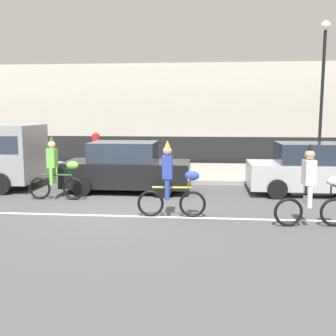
{
  "coord_description": "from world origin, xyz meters",
  "views": [
    {
      "loc": [
        2.38,
        -9.99,
        2.61
      ],
      "look_at": [
        1.33,
        1.2,
        1.0
      ],
      "focal_mm": 42.0,
      "sensor_mm": 36.0,
      "label": 1
    }
  ],
  "objects_px": {
    "parade_cyclist_lime": "(57,172)",
    "pedestrian_onlooker": "(96,145)",
    "street_lamp_post": "(323,76)",
    "parade_cyclist_cobalt": "(172,184)",
    "parked_car_black": "(126,168)",
    "parked_car_silver": "(313,170)",
    "parade_cyclist_zebra": "(313,190)"
  },
  "relations": [
    {
      "from": "parade_cyclist_lime",
      "to": "pedestrian_onlooker",
      "type": "height_order",
      "value": "parade_cyclist_lime"
    },
    {
      "from": "street_lamp_post",
      "to": "parade_cyclist_lime",
      "type": "bearing_deg",
      "value": -152.08
    },
    {
      "from": "parade_cyclist_cobalt",
      "to": "parked_car_black",
      "type": "height_order",
      "value": "parade_cyclist_cobalt"
    },
    {
      "from": "parade_cyclist_lime",
      "to": "parked_car_silver",
      "type": "xyz_separation_m",
      "value": [
        7.83,
        1.57,
        -0.06
      ]
    },
    {
      "from": "parade_cyclist_lime",
      "to": "parade_cyclist_zebra",
      "type": "height_order",
      "value": "same"
    },
    {
      "from": "parade_cyclist_lime",
      "to": "parade_cyclist_cobalt",
      "type": "bearing_deg",
      "value": -24.58
    },
    {
      "from": "parade_cyclist_zebra",
      "to": "parked_car_black",
      "type": "bearing_deg",
      "value": 144.49
    },
    {
      "from": "parade_cyclist_lime",
      "to": "parked_car_silver",
      "type": "relative_size",
      "value": 0.47
    },
    {
      "from": "parked_car_black",
      "to": "street_lamp_post",
      "type": "xyz_separation_m",
      "value": [
        7.04,
        3.27,
        3.21
      ]
    },
    {
      "from": "parade_cyclist_cobalt",
      "to": "parade_cyclist_lime",
      "type": "bearing_deg",
      "value": 155.42
    },
    {
      "from": "street_lamp_post",
      "to": "pedestrian_onlooker",
      "type": "height_order",
      "value": "street_lamp_post"
    },
    {
      "from": "parked_car_silver",
      "to": "parade_cyclist_zebra",
      "type": "bearing_deg",
      "value": -104.66
    },
    {
      "from": "parade_cyclist_cobalt",
      "to": "parade_cyclist_zebra",
      "type": "relative_size",
      "value": 1.0
    },
    {
      "from": "parade_cyclist_cobalt",
      "to": "street_lamp_post",
      "type": "xyz_separation_m",
      "value": [
        5.27,
        6.34,
        3.15
      ]
    },
    {
      "from": "parked_car_silver",
      "to": "parked_car_black",
      "type": "distance_m",
      "value": 6.0
    },
    {
      "from": "parade_cyclist_zebra",
      "to": "pedestrian_onlooker",
      "type": "xyz_separation_m",
      "value": [
        -7.68,
        9.42,
        0.17
      ]
    },
    {
      "from": "parade_cyclist_zebra",
      "to": "parked_car_silver",
      "type": "relative_size",
      "value": 0.47
    },
    {
      "from": "parked_car_black",
      "to": "street_lamp_post",
      "type": "bearing_deg",
      "value": 24.92
    },
    {
      "from": "parked_car_black",
      "to": "parade_cyclist_cobalt",
      "type": "bearing_deg",
      "value": -60.05
    },
    {
      "from": "parade_cyclist_zebra",
      "to": "pedestrian_onlooker",
      "type": "bearing_deg",
      "value": 129.19
    },
    {
      "from": "parked_car_silver",
      "to": "street_lamp_post",
      "type": "xyz_separation_m",
      "value": [
        1.04,
        3.13,
        3.21
      ]
    },
    {
      "from": "parked_car_silver",
      "to": "street_lamp_post",
      "type": "distance_m",
      "value": 4.6
    },
    {
      "from": "parade_cyclist_lime",
      "to": "parked_car_black",
      "type": "bearing_deg",
      "value": 38.05
    },
    {
      "from": "parked_car_silver",
      "to": "parked_car_black",
      "type": "xyz_separation_m",
      "value": [
        -6.0,
        -0.14,
        0.0
      ]
    },
    {
      "from": "parked_car_silver",
      "to": "street_lamp_post",
      "type": "height_order",
      "value": "street_lamp_post"
    },
    {
      "from": "parade_cyclist_cobalt",
      "to": "pedestrian_onlooker",
      "type": "xyz_separation_m",
      "value": [
        -4.42,
        8.9,
        0.17
      ]
    },
    {
      "from": "street_lamp_post",
      "to": "parade_cyclist_zebra",
      "type": "bearing_deg",
      "value": -106.36
    },
    {
      "from": "parade_cyclist_lime",
      "to": "parked_car_black",
      "type": "relative_size",
      "value": 0.47
    },
    {
      "from": "parade_cyclist_lime",
      "to": "pedestrian_onlooker",
      "type": "relative_size",
      "value": 1.19
    },
    {
      "from": "street_lamp_post",
      "to": "pedestrian_onlooker",
      "type": "distance_m",
      "value": 10.45
    },
    {
      "from": "parade_cyclist_cobalt",
      "to": "pedestrian_onlooker",
      "type": "bearing_deg",
      "value": 116.41
    },
    {
      "from": "parade_cyclist_cobalt",
      "to": "parked_car_silver",
      "type": "height_order",
      "value": "parade_cyclist_cobalt"
    }
  ]
}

